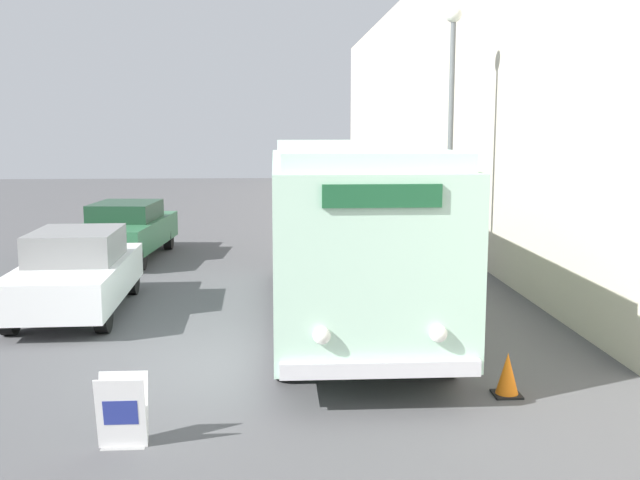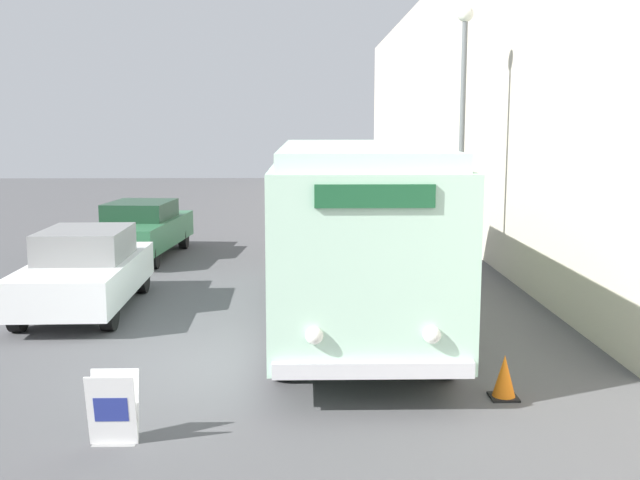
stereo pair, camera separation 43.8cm
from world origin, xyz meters
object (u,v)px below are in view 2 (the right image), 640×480
(traffic_cone, at_px, (504,377))
(sign_board, at_px, (113,410))
(streetlamp, at_px, (463,104))
(parked_car_mid, at_px, (140,229))
(parked_car_near, at_px, (86,270))
(vintage_bus, at_px, (351,223))

(traffic_cone, bearing_deg, sign_board, -164.45)
(streetlamp, xyz_separation_m, parked_car_mid, (-7.99, 3.11, -3.23))
(sign_board, bearing_deg, parked_car_mid, 100.70)
(sign_board, relative_size, parked_car_mid, 0.18)
(parked_car_near, height_order, parked_car_mid, parked_car_near)
(parked_car_mid, bearing_deg, parked_car_near, -83.23)
(vintage_bus, relative_size, sign_board, 11.02)
(streetlamp, xyz_separation_m, traffic_cone, (-0.96, -7.62, -3.73))
(sign_board, relative_size, traffic_cone, 1.42)
(streetlamp, distance_m, parked_car_near, 8.86)
(vintage_bus, distance_m, traffic_cone, 4.63)
(parked_car_near, distance_m, traffic_cone, 8.42)
(sign_board, height_order, parked_car_mid, parked_car_mid)
(streetlamp, bearing_deg, parked_car_mid, 158.76)
(sign_board, xyz_separation_m, traffic_cone, (4.75, 1.32, -0.12))
(sign_board, bearing_deg, parked_car_near, 108.41)
(parked_car_mid, bearing_deg, vintage_bus, -47.27)
(parked_car_near, height_order, traffic_cone, parked_car_near)
(sign_board, height_order, traffic_cone, sign_board)
(parked_car_mid, relative_size, traffic_cone, 7.92)
(streetlamp, xyz_separation_m, parked_car_near, (-7.79, -2.72, -3.23))
(parked_car_near, relative_size, traffic_cone, 7.54)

